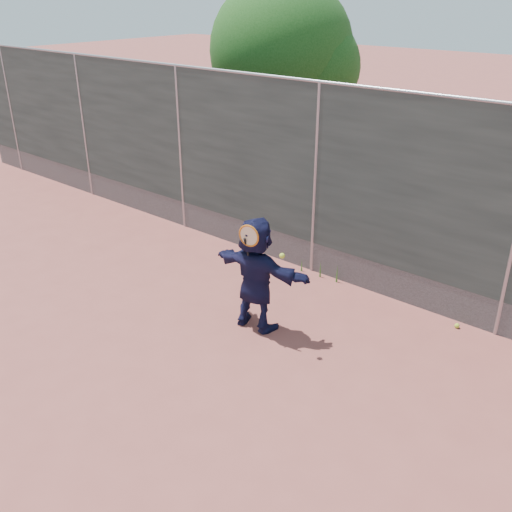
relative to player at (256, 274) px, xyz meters
The scene contains 7 objects.
ground 1.83m from the player, 103.84° to the right, with size 80.00×80.00×0.00m, color #9E4C42.
player is the anchor object (origin of this frame).
ball_ground 2.85m from the player, 38.48° to the left, with size 0.07×0.07×0.07m, color #B8D32F.
fence 2.10m from the player, 101.68° to the left, with size 20.00×0.06×3.03m.
swing_action 0.64m from the player, 63.52° to the right, with size 0.67×0.13×0.51m.
tree_left 6.30m from the player, 123.20° to the left, with size 3.15×3.00×4.53m.
weed_clump 1.91m from the player, 93.17° to the left, with size 0.68×0.07×0.30m.
Camera 1 is at (4.68, -3.55, 4.21)m, focal length 40.00 mm.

